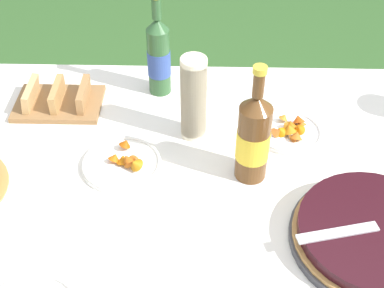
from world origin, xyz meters
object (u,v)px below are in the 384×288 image
Objects in this scene: cup_stack at (194,99)px; cider_bottle_green at (159,56)px; berry_tart at (374,235)px; cider_bottle_amber at (253,138)px; bread_board at (58,100)px; snack_plate_near at (122,163)px; snack_plate_right at (289,131)px.

cup_stack is 0.24m from cider_bottle_green.
berry_tart is 1.15× the size of cider_bottle_amber.
cup_stack is 0.22m from cider_bottle_amber.
bread_board is (-0.30, -0.09, -0.11)m from cider_bottle_green.
cider_bottle_green is 1.55× the size of snack_plate_near.
cider_bottle_green reaches higher than snack_plate_right.
cider_bottle_green is at bearing 16.00° from bread_board.
berry_tart is 2.02× the size of snack_plate_right.
berry_tart is at bearing -68.80° from snack_plate_right.
cider_bottle_amber is at bearing -3.65° from snack_plate_near.
snack_plate_near is at bearing -48.95° from bread_board.
cider_bottle_amber reaches higher than bread_board.
snack_plate_near is (-0.08, -0.35, -0.12)m from cider_bottle_green.
berry_tart is at bearing -21.64° from snack_plate_near.
bread_board reaches higher than snack_plate_near.
cider_bottle_green is at bearing 77.51° from snack_plate_near.
snack_plate_near is (-0.34, 0.02, -0.12)m from cider_bottle_amber.
berry_tart is 0.98m from bread_board.
cider_bottle_amber reaches higher than cider_bottle_green.
cup_stack reaches higher than berry_tart.
snack_plate_near is 1.13× the size of snack_plate_right.
snack_plate_near is 0.48m from snack_plate_right.
snack_plate_near is 0.35m from bread_board.
berry_tart is 0.36m from cider_bottle_amber.
snack_plate_right is (0.46, 0.14, 0.00)m from snack_plate_near.
cup_stack is 0.76× the size of cider_bottle_green.
cider_bottle_green is at bearing 117.67° from cup_stack.
cider_bottle_green is 0.45m from snack_plate_right.
cup_stack is at bearing 138.09° from berry_tart.
berry_tart is 1.79× the size of snack_plate_near.
cup_stack is at bearing 36.34° from snack_plate_near.
cider_bottle_amber is 1.56× the size of snack_plate_near.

